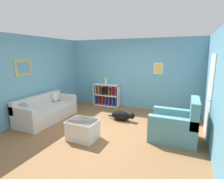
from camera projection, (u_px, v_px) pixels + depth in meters
name	position (u px, v px, depth m)	size (l,w,h in m)	color
ground_plane	(106.00, 129.00, 4.85)	(14.00, 14.00, 0.00)	brown
wall_back	(131.00, 74.00, 6.61)	(5.60, 0.13, 2.60)	#609EB7
wall_left	(34.00, 78.00, 5.57)	(0.13, 5.00, 2.60)	#609EB7
wall_right	(218.00, 91.00, 3.61)	(0.16, 5.00, 2.60)	#609EB7
couch	(46.00, 111.00, 5.51)	(0.86, 1.93, 0.77)	beige
bookshelf	(107.00, 96.00, 6.98)	(1.09, 0.29, 0.87)	silver
recliner_chair	(176.00, 126.00, 4.21)	(1.07, 0.89, 1.05)	slate
coffee_table	(83.00, 129.00, 4.25)	(0.71, 0.55, 0.48)	silver
dog	(122.00, 115.00, 5.46)	(0.91, 0.28, 0.31)	black
vase	(106.00, 80.00, 6.85)	(0.13, 0.13, 0.27)	silver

